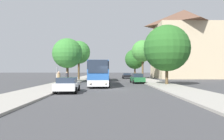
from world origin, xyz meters
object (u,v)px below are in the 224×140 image
bus_middle (102,71)px  parked_car_left_curb (67,84)px  tree_left_near (67,53)px  tree_right_mid (135,59)px  bus_stop_sign (58,74)px  pedestrian_waiting_far (67,78)px  tree_right_far (167,48)px  bus_front (99,73)px  pedestrian_walking_back (59,80)px  tree_right_near (143,51)px  tree_left_far (79,52)px  parked_car_right_near (137,78)px  parked_car_right_far (127,76)px  pedestrian_waiting_near (58,78)px

bus_middle → parked_car_left_curb: bearing=-97.2°
tree_left_near → tree_right_mid: (13.32, 20.34, 0.08)m
bus_stop_sign → pedestrian_waiting_far: bearing=87.3°
bus_stop_sign → tree_right_far: bearing=17.2°
bus_front → tree_right_mid: 27.82m
pedestrian_walking_back → bus_stop_sign: bearing=-34.6°
tree_right_near → bus_middle: bearing=-147.9°
parked_car_left_curb → tree_right_near: (11.30, 28.60, 5.62)m
pedestrian_waiting_far → tree_left_far: (-0.47, 14.56, 4.68)m
parked_car_left_curb → parked_car_right_near: (8.33, 14.29, 0.04)m
parked_car_left_curb → tree_left_near: (-2.99, 15.17, 4.09)m
bus_middle → tree_right_far: bearing=-55.9°
bus_front → bus_middle: (-0.24, 13.94, 0.10)m
parked_car_right_near → tree_right_mid: (1.99, 21.22, 4.12)m
parked_car_left_curb → parked_car_right_far: bearing=73.1°
bus_middle → pedestrian_waiting_far: size_ratio=6.99×
parked_car_right_far → tree_right_far: bearing=98.1°
pedestrian_waiting_near → tree_right_far: (15.25, -0.59, 4.13)m
bus_stop_sign → tree_left_far: tree_left_far is taller
parked_car_left_curb → parked_car_right_far: size_ratio=1.00×
pedestrian_walking_back → tree_right_near: bearing=-78.2°
bus_middle → tree_left_near: 9.86m
pedestrian_waiting_near → pedestrian_walking_back: pedestrian_walking_back is taller
bus_front → parked_car_left_curb: bearing=-107.4°
bus_middle → tree_left_far: bearing=163.9°
tree_left_near → tree_left_far: 9.06m
bus_middle → pedestrian_waiting_near: size_ratio=7.15×
pedestrian_waiting_far → tree_right_mid: size_ratio=0.23×
bus_front → pedestrian_waiting_near: bearing=166.9°
tree_left_far → tree_right_mid: size_ratio=1.08×
tree_right_near → bus_stop_sign: bearing=-120.0°
bus_front → parked_car_right_far: bearing=75.2°
parked_car_left_curb → pedestrian_waiting_far: bearing=98.5°
parked_car_right_far → tree_left_near: size_ratio=0.66×
pedestrian_waiting_near → tree_right_near: 24.16m
tree_left_near → tree_right_mid: size_ratio=0.97×
bus_middle → pedestrian_waiting_far: bus_middle is taller
tree_right_far → pedestrian_waiting_near: bearing=177.8°
parked_car_left_curb → tree_right_mid: tree_right_mid is taller
pedestrian_walking_back → pedestrian_waiting_far: bearing=-47.6°
tree_right_far → bus_middle: bearing=125.6°
parked_car_right_far → tree_right_near: bearing=125.9°
bus_middle → tree_right_near: (9.02, 5.65, 4.53)m
pedestrian_waiting_far → tree_right_near: bearing=-20.0°
bus_middle → pedestrian_walking_back: bearing=-102.4°
pedestrian_walking_back → tree_right_near: tree_right_near is taller
parked_car_right_near → tree_right_mid: tree_right_mid is taller
bus_stop_sign → tree_left_near: tree_left_near is taller
parked_car_right_near → bus_stop_sign: bearing=37.6°
tree_right_far → parked_car_left_curb: bearing=-141.0°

